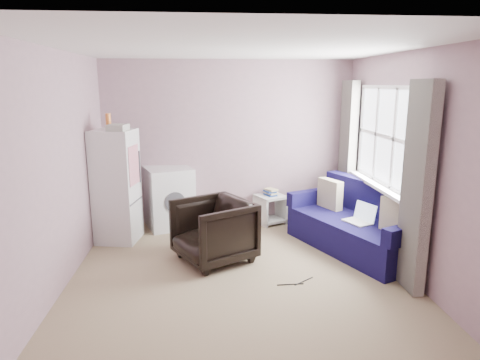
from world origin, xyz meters
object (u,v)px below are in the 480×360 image
object	(u,v)px
washing_machine	(169,196)
side_table	(270,207)
armchair	(214,228)
fridge	(117,186)
sofa	(359,226)

from	to	relation	value
washing_machine	side_table	distance (m)	1.57
armchair	washing_machine	size ratio (longest dim) A/B	0.92
armchair	side_table	xyz separation A→B (m)	(0.92, 1.40, -0.16)
fridge	sofa	world-z (taller)	fridge
fridge	armchair	bearing A→B (deg)	-21.77
washing_machine	side_table	size ratio (longest dim) A/B	1.66
armchair	side_table	distance (m)	1.68
washing_machine	sofa	world-z (taller)	washing_machine
side_table	sofa	bearing A→B (deg)	-49.52
sofa	armchair	bearing A→B (deg)	162.84
armchair	side_table	size ratio (longest dim) A/B	1.54
washing_machine	side_table	bearing A→B (deg)	-18.35
armchair	sofa	xyz separation A→B (m)	(1.92, 0.22, -0.11)
washing_machine	armchair	bearing A→B (deg)	-84.41
fridge	side_table	distance (m)	2.35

